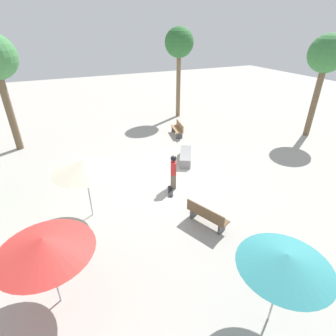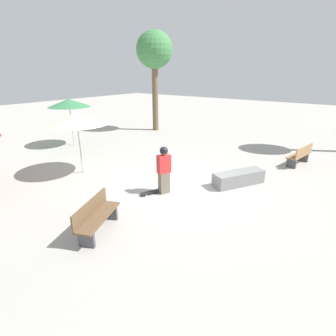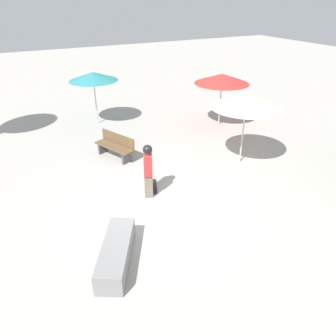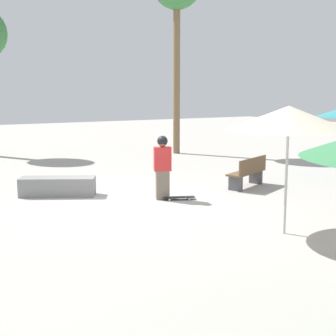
% 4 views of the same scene
% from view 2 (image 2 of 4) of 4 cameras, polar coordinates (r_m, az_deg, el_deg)
% --- Properties ---
extents(ground_plane, '(60.00, 60.00, 0.00)m').
position_cam_2_polar(ground_plane, '(9.36, 3.00, -3.73)').
color(ground_plane, '#ADA8A0').
extents(skater_main, '(0.48, 0.38, 1.59)m').
position_cam_2_polar(skater_main, '(8.46, -0.90, -0.11)').
color(skater_main, '#726656').
rests_on(skater_main, ground_plane).
extents(skateboard, '(0.82, 0.49, 0.07)m').
position_cam_2_polar(skateboard, '(8.72, -3.56, -5.21)').
color(skateboard, black).
rests_on(skateboard, ground_plane).
extents(concrete_ledge, '(1.94, 1.43, 0.48)m').
position_cam_2_polar(concrete_ledge, '(9.65, 15.11, -2.13)').
color(concrete_ledge, gray).
rests_on(concrete_ledge, ground_plane).
extents(bench_near, '(1.65, 1.02, 0.85)m').
position_cam_2_polar(bench_near, '(6.84, -15.33, -10.15)').
color(bench_near, '#47474C').
rests_on(bench_near, ground_plane).
extents(bench_far, '(1.65, 0.74, 0.85)m').
position_cam_2_polar(bench_far, '(12.58, 26.78, 2.49)').
color(bench_far, '#47474C').
rests_on(bench_far, ground_plane).
extents(shade_umbrella_green, '(2.14, 2.14, 2.47)m').
position_cam_2_polar(shade_umbrella_green, '(14.90, -20.75, 13.11)').
color(shade_umbrella_green, '#B7B7BC').
rests_on(shade_umbrella_green, ground_plane).
extents(shade_umbrella_cream, '(2.30, 2.30, 2.40)m').
position_cam_2_polar(shade_umbrella_cream, '(10.43, -19.28, 10.16)').
color(shade_umbrella_cream, '#B7B7BC').
rests_on(shade_umbrella_cream, ground_plane).
extents(palm_tree_right, '(2.29, 2.29, 6.22)m').
position_cam_2_polar(palm_tree_right, '(17.95, -2.96, 23.84)').
color(palm_tree_right, brown).
rests_on(palm_tree_right, ground_plane).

